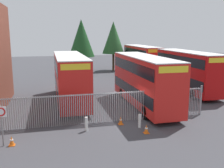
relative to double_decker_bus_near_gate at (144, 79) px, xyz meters
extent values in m
plane|color=#3D3D42|center=(-2.71, 4.68, -2.42)|extent=(100.00, 100.00, 0.00)
cylinder|color=gray|center=(-11.21, -3.32, -1.32)|extent=(0.06, 0.06, 2.20)
cylinder|color=gray|center=(-11.07, -3.32, -1.32)|extent=(0.06, 0.06, 2.20)
cylinder|color=gray|center=(-10.93, -3.32, -1.32)|extent=(0.06, 0.06, 2.20)
cylinder|color=gray|center=(-10.79, -3.32, -1.32)|extent=(0.06, 0.06, 2.20)
cylinder|color=gray|center=(-10.65, -3.32, -1.32)|extent=(0.06, 0.06, 2.20)
cylinder|color=gray|center=(-10.50, -3.32, -1.32)|extent=(0.06, 0.06, 2.20)
cylinder|color=gray|center=(-10.36, -3.32, -1.32)|extent=(0.06, 0.06, 2.20)
cylinder|color=gray|center=(-10.22, -3.32, -1.32)|extent=(0.06, 0.06, 2.20)
cylinder|color=gray|center=(-10.08, -3.32, -1.32)|extent=(0.06, 0.06, 2.20)
cylinder|color=gray|center=(-9.94, -3.32, -1.32)|extent=(0.06, 0.06, 2.20)
cylinder|color=gray|center=(-9.80, -3.32, -1.32)|extent=(0.06, 0.06, 2.20)
cylinder|color=gray|center=(-9.66, -3.32, -1.32)|extent=(0.06, 0.06, 2.20)
cylinder|color=gray|center=(-9.52, -3.32, -1.32)|extent=(0.06, 0.06, 2.20)
cylinder|color=gray|center=(-9.38, -3.32, -1.32)|extent=(0.06, 0.06, 2.20)
cylinder|color=gray|center=(-9.24, -3.32, -1.32)|extent=(0.06, 0.06, 2.20)
cylinder|color=gray|center=(-9.10, -3.32, -1.32)|extent=(0.06, 0.06, 2.20)
cylinder|color=gray|center=(-8.96, -3.32, -1.32)|extent=(0.06, 0.06, 2.20)
cylinder|color=gray|center=(-8.82, -3.32, -1.32)|extent=(0.06, 0.06, 2.20)
cylinder|color=gray|center=(-8.68, -3.32, -1.32)|extent=(0.06, 0.06, 2.20)
cylinder|color=gray|center=(-8.54, -3.32, -1.32)|extent=(0.06, 0.06, 2.20)
cylinder|color=gray|center=(-8.40, -3.32, -1.32)|extent=(0.06, 0.06, 2.20)
cylinder|color=gray|center=(-8.26, -3.32, -1.32)|extent=(0.06, 0.06, 2.20)
cylinder|color=gray|center=(-8.12, -3.32, -1.32)|extent=(0.06, 0.06, 2.20)
cylinder|color=gray|center=(-7.98, -3.32, -1.32)|extent=(0.06, 0.06, 2.20)
cylinder|color=gray|center=(-7.84, -3.32, -1.32)|extent=(0.06, 0.06, 2.20)
cylinder|color=gray|center=(-7.70, -3.32, -1.32)|extent=(0.06, 0.06, 2.20)
cylinder|color=gray|center=(-7.56, -3.32, -1.32)|extent=(0.06, 0.06, 2.20)
cylinder|color=gray|center=(-7.42, -3.32, -1.32)|extent=(0.06, 0.06, 2.20)
cylinder|color=gray|center=(-7.28, -3.32, -1.32)|extent=(0.06, 0.06, 2.20)
cylinder|color=gray|center=(-7.14, -3.32, -1.32)|extent=(0.06, 0.06, 2.20)
cylinder|color=gray|center=(-7.00, -3.32, -1.32)|extent=(0.06, 0.06, 2.20)
cylinder|color=gray|center=(-6.86, -3.32, -1.32)|extent=(0.06, 0.06, 2.20)
cylinder|color=gray|center=(-6.72, -3.32, -1.32)|extent=(0.06, 0.06, 2.20)
cylinder|color=gray|center=(-6.58, -3.32, -1.32)|extent=(0.06, 0.06, 2.20)
cylinder|color=gray|center=(-6.44, -3.32, -1.32)|extent=(0.06, 0.06, 2.20)
cylinder|color=gray|center=(-6.30, -3.32, -1.32)|extent=(0.06, 0.06, 2.20)
cylinder|color=gray|center=(-6.16, -3.32, -1.32)|extent=(0.06, 0.06, 2.20)
cylinder|color=gray|center=(-6.02, -3.32, -1.32)|extent=(0.06, 0.06, 2.20)
cylinder|color=gray|center=(-5.88, -3.32, -1.32)|extent=(0.06, 0.06, 2.20)
cylinder|color=gray|center=(-5.74, -3.32, -1.32)|extent=(0.06, 0.06, 2.20)
cylinder|color=gray|center=(-5.60, -3.32, -1.32)|extent=(0.06, 0.06, 2.20)
cylinder|color=gray|center=(-5.46, -3.32, -1.32)|extent=(0.06, 0.06, 2.20)
cylinder|color=gray|center=(-5.32, -3.32, -1.32)|extent=(0.06, 0.06, 2.20)
cylinder|color=gray|center=(-5.18, -3.32, -1.32)|extent=(0.06, 0.06, 2.20)
cylinder|color=gray|center=(-5.04, -3.32, -1.32)|extent=(0.06, 0.06, 2.20)
cylinder|color=gray|center=(-4.90, -3.32, -1.32)|extent=(0.06, 0.06, 2.20)
cylinder|color=gray|center=(-4.76, -3.32, -1.32)|extent=(0.06, 0.06, 2.20)
cylinder|color=gray|center=(-4.62, -3.32, -1.32)|extent=(0.06, 0.06, 2.20)
cylinder|color=gray|center=(-4.48, -3.32, -1.32)|extent=(0.06, 0.06, 2.20)
cylinder|color=gray|center=(-4.34, -3.32, -1.32)|extent=(0.06, 0.06, 2.20)
cylinder|color=gray|center=(-4.20, -3.32, -1.32)|extent=(0.06, 0.06, 2.20)
cylinder|color=gray|center=(-4.06, -3.32, -1.32)|extent=(0.06, 0.06, 2.20)
cylinder|color=gray|center=(-3.92, -3.32, -1.32)|extent=(0.06, 0.06, 2.20)
cylinder|color=gray|center=(-3.78, -3.32, -1.32)|extent=(0.06, 0.06, 2.20)
cylinder|color=gray|center=(-3.64, -3.32, -1.32)|extent=(0.06, 0.06, 2.20)
cylinder|color=gray|center=(-3.50, -3.32, -1.32)|extent=(0.06, 0.06, 2.20)
cylinder|color=gray|center=(-3.36, -3.32, -1.32)|extent=(0.06, 0.06, 2.20)
cylinder|color=gray|center=(-3.22, -3.32, -1.32)|extent=(0.06, 0.06, 2.20)
cylinder|color=gray|center=(-3.08, -3.32, -1.32)|extent=(0.06, 0.06, 2.20)
cylinder|color=gray|center=(-2.94, -3.32, -1.32)|extent=(0.06, 0.06, 2.20)
cylinder|color=gray|center=(-2.80, -3.32, -1.32)|extent=(0.06, 0.06, 2.20)
cylinder|color=gray|center=(-2.66, -3.32, -1.32)|extent=(0.06, 0.06, 2.20)
cylinder|color=gray|center=(-2.52, -3.32, -1.32)|extent=(0.06, 0.06, 2.20)
cylinder|color=gray|center=(-2.38, -3.32, -1.32)|extent=(0.06, 0.06, 2.20)
cylinder|color=gray|center=(-2.24, -3.32, -1.32)|extent=(0.06, 0.06, 2.20)
cylinder|color=gray|center=(-2.10, -3.32, -1.32)|extent=(0.06, 0.06, 2.20)
cylinder|color=gray|center=(-1.96, -3.32, -1.32)|extent=(0.06, 0.06, 2.20)
cylinder|color=gray|center=(-1.82, -3.32, -1.32)|extent=(0.06, 0.06, 2.20)
cylinder|color=gray|center=(-1.68, -3.32, -1.32)|extent=(0.06, 0.06, 2.20)
cylinder|color=gray|center=(-1.54, -3.32, -1.32)|extent=(0.06, 0.06, 2.20)
cylinder|color=gray|center=(-1.40, -3.32, -1.32)|extent=(0.06, 0.06, 2.20)
cylinder|color=gray|center=(-1.26, -3.32, -1.32)|extent=(0.06, 0.06, 2.20)
cylinder|color=gray|center=(-1.12, -3.32, -1.32)|extent=(0.06, 0.06, 2.20)
cylinder|color=gray|center=(-0.98, -3.32, -1.32)|extent=(0.06, 0.06, 2.20)
cylinder|color=gray|center=(-0.84, -3.32, -1.32)|extent=(0.06, 0.06, 2.20)
cylinder|color=gray|center=(-0.70, -3.32, -1.32)|extent=(0.06, 0.06, 2.20)
cylinder|color=gray|center=(-0.56, -3.32, -1.32)|extent=(0.06, 0.06, 2.20)
cylinder|color=gray|center=(-0.42, -3.32, -1.32)|extent=(0.06, 0.06, 2.20)
cylinder|color=gray|center=(-0.28, -3.32, -1.32)|extent=(0.06, 0.06, 2.20)
cylinder|color=gray|center=(-0.14, -3.32, -1.32)|extent=(0.06, 0.06, 2.20)
cylinder|color=gray|center=(0.00, -3.32, -1.32)|extent=(0.06, 0.06, 2.20)
cylinder|color=gray|center=(0.14, -3.32, -1.32)|extent=(0.06, 0.06, 2.20)
cylinder|color=gray|center=(0.28, -3.32, -1.32)|extent=(0.06, 0.06, 2.20)
cylinder|color=gray|center=(0.42, -3.32, -1.32)|extent=(0.06, 0.06, 2.20)
cylinder|color=gray|center=(0.56, -3.32, -1.32)|extent=(0.06, 0.06, 2.20)
cylinder|color=gray|center=(0.70, -3.32, -1.32)|extent=(0.06, 0.06, 2.20)
cylinder|color=gray|center=(0.84, -3.32, -1.32)|extent=(0.06, 0.06, 2.20)
cylinder|color=gray|center=(0.98, -3.32, -1.32)|extent=(0.06, 0.06, 2.20)
cylinder|color=gray|center=(1.12, -3.32, -1.32)|extent=(0.06, 0.06, 2.20)
cylinder|color=gray|center=(1.26, -3.32, -1.32)|extent=(0.06, 0.06, 2.20)
cylinder|color=gray|center=(1.40, -3.32, -1.32)|extent=(0.06, 0.06, 2.20)
cylinder|color=gray|center=(1.54, -3.32, -1.32)|extent=(0.06, 0.06, 2.20)
cylinder|color=gray|center=(1.68, -3.32, -1.32)|extent=(0.06, 0.06, 2.20)
cylinder|color=gray|center=(1.82, -3.32, -1.32)|extent=(0.06, 0.06, 2.20)
cylinder|color=gray|center=(1.96, -3.32, -1.32)|extent=(0.06, 0.06, 2.20)
cylinder|color=gray|center=(2.10, -3.32, -1.32)|extent=(0.06, 0.06, 2.20)
cylinder|color=gray|center=(2.24, -3.32, -1.32)|extent=(0.06, 0.06, 2.20)
cylinder|color=gray|center=(2.38, -3.32, -1.32)|extent=(0.06, 0.06, 2.20)
cylinder|color=gray|center=(2.52, -3.32, -1.32)|extent=(0.06, 0.06, 2.20)
cylinder|color=gray|center=(2.67, -3.32, -1.32)|extent=(0.06, 0.06, 2.20)
cylinder|color=gray|center=(2.81, -3.32, -1.32)|extent=(0.06, 0.06, 2.20)
cylinder|color=gray|center=(2.95, -3.32, -1.32)|extent=(0.06, 0.06, 2.20)
cylinder|color=gray|center=(3.09, -3.32, -1.32)|extent=(0.06, 0.06, 2.20)
cylinder|color=gray|center=(3.23, -3.32, -1.32)|extent=(0.06, 0.06, 2.20)
cylinder|color=gray|center=(3.37, -3.32, -1.32)|extent=(0.06, 0.06, 2.20)
cylinder|color=gray|center=(3.51, -3.32, -1.32)|extent=(0.06, 0.06, 2.20)
cylinder|color=gray|center=(-3.92, -3.32, -0.30)|extent=(14.85, 0.07, 0.07)
cylinder|color=gray|center=(3.51, -3.32, -1.25)|extent=(0.14, 0.14, 2.35)
cube|color=red|center=(0.00, 0.01, -0.07)|extent=(2.50, 10.80, 4.00)
cube|color=black|center=(0.00, 0.01, -0.87)|extent=(2.54, 10.37, 0.90)
cube|color=black|center=(0.00, 0.01, 1.13)|extent=(2.54, 10.37, 0.90)
cube|color=yellow|center=(0.00, -5.34, 1.58)|extent=(2.12, 0.12, 0.44)
cube|color=silver|center=(0.00, 0.01, 1.96)|extent=(2.50, 10.80, 0.08)
cylinder|color=black|center=(-1.10, -3.34, -1.90)|extent=(0.30, 1.04, 1.04)
cylinder|color=black|center=(1.10, -3.34, -1.90)|extent=(0.30, 1.04, 1.04)
cylinder|color=black|center=(-1.10, 2.98, -1.90)|extent=(0.30, 1.04, 1.04)
cylinder|color=black|center=(1.10, 2.98, -1.90)|extent=(0.30, 1.04, 1.04)
cube|color=red|center=(-6.14, 2.91, -0.07)|extent=(2.50, 10.80, 4.00)
cube|color=black|center=(-6.14, 2.91, -0.87)|extent=(2.54, 10.37, 0.90)
cube|color=black|center=(-6.14, 2.91, 1.13)|extent=(2.54, 10.37, 0.90)
cube|color=yellow|center=(-6.14, -2.44, 1.58)|extent=(2.13, 0.12, 0.44)
cube|color=silver|center=(-6.14, 2.91, 1.96)|extent=(2.50, 10.80, 0.08)
cylinder|color=black|center=(-7.24, -0.44, -1.90)|extent=(0.30, 1.04, 1.04)
cylinder|color=black|center=(-5.04, -0.44, -1.90)|extent=(0.30, 1.04, 1.04)
cylinder|color=black|center=(-7.24, 5.88, -1.90)|extent=(0.30, 1.04, 1.04)
cylinder|color=black|center=(-5.04, 5.88, -1.90)|extent=(0.30, 1.04, 1.04)
cube|color=#B70C0C|center=(6.74, 4.58, -0.07)|extent=(2.50, 10.80, 4.00)
cube|color=black|center=(6.74, 4.58, -0.87)|extent=(2.54, 10.37, 0.90)
cube|color=black|center=(6.74, 4.58, 1.13)|extent=(2.54, 10.37, 0.90)
cube|color=yellow|center=(6.74, -0.77, 1.58)|extent=(2.12, 0.12, 0.44)
cube|color=silver|center=(6.74, 4.58, 1.96)|extent=(2.50, 10.80, 0.08)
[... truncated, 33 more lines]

